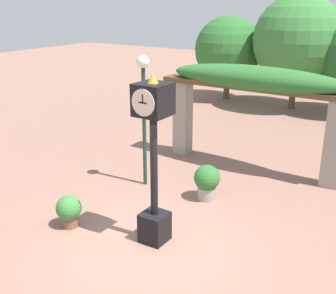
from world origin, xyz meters
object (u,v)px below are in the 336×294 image
(potted_plant_near_right, at_px, (207,181))
(lamp_post, at_px, (144,94))
(potted_plant_near_left, at_px, (69,210))
(pedestal_clock, at_px, (154,155))

(potted_plant_near_right, xyz_separation_m, lamp_post, (-1.80, -0.11, 1.98))
(potted_plant_near_left, bearing_deg, lamp_post, 88.49)
(potted_plant_near_left, xyz_separation_m, lamp_post, (0.07, 2.71, 2.08))
(pedestal_clock, bearing_deg, lamp_post, 130.10)
(potted_plant_near_left, relative_size, lamp_post, 0.21)
(potted_plant_near_left, distance_m, potted_plant_near_right, 3.38)
(potted_plant_near_right, bearing_deg, potted_plant_near_left, -123.68)
(pedestal_clock, distance_m, potted_plant_near_right, 2.65)
(pedestal_clock, height_order, potted_plant_near_right, pedestal_clock)
(potted_plant_near_left, relative_size, potted_plant_near_right, 0.80)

